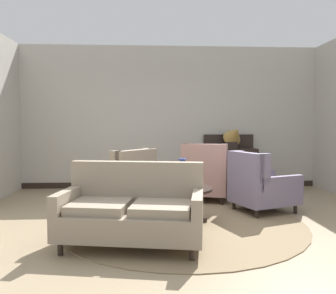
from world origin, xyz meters
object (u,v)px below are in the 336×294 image
Objects in this scene: armchair_back_corner at (125,184)px; gramophone at (234,135)px; armchair_near_window at (260,186)px; sideboard at (230,165)px; armchair_far_left at (206,177)px; porcelain_vase at (182,175)px; side_table at (249,177)px; coffee_table at (181,194)px; settee at (132,211)px.

gramophone reaches higher than armchair_back_corner.
sideboard is at bearing -20.96° from armchair_near_window.
armchair_back_corner is 0.98× the size of sideboard.
armchair_back_corner is at bearing 43.61° from armchair_far_left.
porcelain_vase is 2.80m from sideboard.
armchair_far_left is at bearing -125.86° from gramophone.
side_table is (1.35, 1.36, -0.25)m from porcelain_vase.
porcelain_vase is 0.38× the size of armchair_far_left.
gramophone is (2.17, 1.72, 0.73)m from armchair_back_corner.
settee reaches higher than coffee_table.
armchair_back_corner is at bearing -139.42° from sideboard.
armchair_near_window is at bearing 23.20° from coffee_table.
armchair_near_window is at bearing 149.59° from armchair_far_left.
porcelain_vase is (0.02, 0.05, 0.26)m from coffee_table.
porcelain_vase is 0.34× the size of sideboard.
sideboard reaches higher than coffee_table.
side_table is (1.37, 1.41, 0.01)m from coffee_table.
gramophone is at bearing 61.11° from porcelain_vase.
settee is 3.90m from gramophone.
settee is at bearing -126.77° from coffee_table.
armchair_back_corner is at bearing 141.35° from porcelain_vase.
side_table is 1.21× the size of gramophone.
armchair_near_window is at bearing 124.32° from armchair_back_corner.
coffee_table is 2.84m from sideboard.
armchair_near_window is 1.09m from armchair_far_left.
sideboard is 0.66m from gramophone.
armchair_near_window is 0.86m from side_table.
settee is 2.52m from armchair_far_left.
settee is at bearing 105.10° from armchair_near_window.
armchair_back_corner is 2.30m from side_table.
gramophone reaches higher than sideboard.
porcelain_vase is at bearing -118.89° from gramophone.
armchair_back_corner reaches higher than side_table.
coffee_table is 2.88m from gramophone.
armchair_far_left is at bearing -121.73° from sideboard.
armchair_back_corner is at bearing 64.42° from armchair_near_window.
gramophone is (1.32, 2.39, 0.48)m from porcelain_vase.
sideboard is (0.72, 1.16, 0.06)m from armchair_far_left.
coffee_table is 0.73× the size of sideboard.
porcelain_vase is 0.36× the size of armchair_near_window.
armchair_back_corner is (-0.20, 1.57, 0.03)m from settee.
armchair_back_corner is (-2.11, 0.17, 0.02)m from armchair_near_window.
armchair_near_window is 1.06× the size of armchair_far_left.
coffee_table is 0.77× the size of armchair_near_window.
side_table is at bearing 146.31° from armchair_back_corner.
coffee_table is at bearing -116.94° from sideboard.
armchair_near_window is (1.29, 0.55, -0.00)m from coffee_table.
porcelain_vase is 1.46m from armchair_far_left.
armchair_near_window is at bearing -91.61° from gramophone.
gramophone is (0.05, 1.89, 0.75)m from armchair_near_window.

